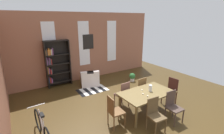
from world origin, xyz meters
TOP-DOWN VIEW (x-y plane):
  - ground_plane at (0.00, 0.00)m, footprint 9.92×9.92m
  - back_wall_brick at (0.00, 3.87)m, footprint 7.89×0.12m
  - window_pane_0 at (-1.61, 3.80)m, footprint 0.55×0.02m
  - window_pane_1 at (0.00, 3.80)m, footprint 0.55×0.02m
  - window_pane_2 at (1.61, 3.80)m, footprint 0.55×0.02m
  - dining_table at (0.32, -0.24)m, footprint 1.73×1.00m
  - vase_on_table at (0.48, -0.24)m, footprint 0.11×0.11m
  - tealight_candle_0 at (0.13, -0.48)m, footprint 0.04×0.04m
  - tealight_candle_1 at (0.28, -0.07)m, footprint 0.04×0.04m
  - tealight_candle_2 at (0.11, -0.29)m, footprint 0.04×0.04m
  - dining_chair_near_right at (0.71, -0.96)m, footprint 0.42×0.42m
  - dining_chair_head_left at (-0.92, -0.23)m, footprint 0.43×0.43m
  - dining_chair_far_right at (0.71, 0.49)m, footprint 0.41×0.41m
  - dining_chair_far_left at (-0.06, 0.49)m, footprint 0.43×0.43m
  - dining_chair_head_right at (1.56, -0.23)m, footprint 0.43×0.43m
  - dining_chair_near_left at (-0.06, -0.96)m, footprint 0.43×0.43m
  - bookshelf_tall at (-1.46, 3.64)m, footprint 1.07×0.29m
  - armchair_white at (-0.18, 2.92)m, footprint 1.01×1.01m
  - bicycle_second at (-2.75, 0.30)m, footprint 0.44×1.63m
  - potted_plant_by_shelf at (1.79, 2.20)m, footprint 0.30×0.30m
  - striped_rug at (-0.35, 2.33)m, footprint 1.28×0.79m
  - framed_picture at (0.22, 3.80)m, footprint 0.56×0.03m

SIDE VIEW (x-z plane):
  - ground_plane at x=0.00m, z-range 0.00..0.00m
  - striped_rug at x=-0.35m, z-range 0.00..0.01m
  - potted_plant_by_shelf at x=1.79m, z-range 0.02..0.43m
  - armchair_white at x=-0.18m, z-range -0.10..0.65m
  - bicycle_second at x=-2.75m, z-range -0.11..0.77m
  - dining_chair_near_right at x=0.71m, z-range 0.04..0.99m
  - dining_chair_head_left at x=-0.92m, z-range 0.04..0.99m
  - dining_chair_far_right at x=0.71m, z-range 0.04..0.99m
  - dining_chair_far_left at x=-0.06m, z-range 0.04..0.99m
  - dining_chair_head_right at x=1.56m, z-range 0.04..0.99m
  - dining_chair_near_left at x=-0.06m, z-range 0.04..0.99m
  - dining_table at x=0.32m, z-range 0.29..1.05m
  - tealight_candle_1 at x=0.28m, z-range 0.76..0.79m
  - tealight_candle_2 at x=0.11m, z-range 0.76..0.79m
  - tealight_candle_0 at x=0.13m, z-range 0.76..0.79m
  - vase_on_table at x=0.48m, z-range 0.76..0.97m
  - bookshelf_tall at x=-1.46m, z-range 0.03..2.13m
  - back_wall_brick at x=0.00m, z-range 0.00..3.29m
  - window_pane_0 at x=-1.61m, z-range 0.74..2.88m
  - window_pane_1 at x=0.00m, z-range 0.74..2.88m
  - window_pane_2 at x=1.61m, z-range 0.74..2.88m
  - framed_picture at x=0.22m, z-range 1.53..2.25m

